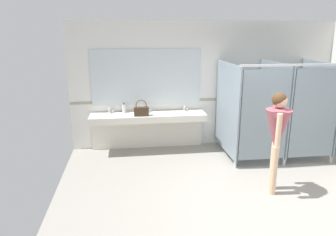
% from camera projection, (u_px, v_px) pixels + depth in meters
% --- Properties ---
extents(ground_plane, '(6.21, 5.80, 0.10)m').
position_uv_depth(ground_plane, '(251.00, 202.00, 4.96)').
color(ground_plane, gray).
extents(wall_back, '(6.21, 0.12, 2.76)m').
position_uv_depth(wall_back, '(211.00, 84.00, 7.11)').
color(wall_back, silver).
rests_on(wall_back, ground_plane).
extents(wall_back_tile_band, '(6.21, 0.01, 0.06)m').
position_uv_depth(wall_back_tile_band, '(211.00, 99.00, 7.14)').
color(wall_back_tile_band, '#9E937F').
rests_on(wall_back_tile_band, wall_back).
extents(vanity_counter, '(2.47, 0.54, 0.95)m').
position_uv_depth(vanity_counter, '(148.00, 123.00, 6.88)').
color(vanity_counter, silver).
rests_on(vanity_counter, ground_plane).
extents(mirror_panel, '(2.37, 0.02, 1.20)m').
position_uv_depth(mirror_panel, '(147.00, 77.00, 6.81)').
color(mirror_panel, silver).
rests_on(mirror_panel, wall_back).
extents(bathroom_stalls, '(2.06, 1.47, 1.98)m').
position_uv_depth(bathroom_stalls, '(278.00, 108.00, 6.38)').
color(bathroom_stalls, gray).
rests_on(bathroom_stalls, ground_plane).
extents(person_standing, '(0.52, 0.54, 1.65)m').
position_uv_depth(person_standing, '(277.00, 131.00, 4.93)').
color(person_standing, '#DBAD89').
rests_on(person_standing, ground_plane).
extents(handbag, '(0.30, 0.13, 0.34)m').
position_uv_depth(handbag, '(141.00, 111.00, 6.57)').
color(handbag, '#3F2D1E').
rests_on(handbag, vanity_counter).
extents(soap_dispenser, '(0.07, 0.07, 0.22)m').
position_uv_depth(soap_dispenser, '(124.00, 109.00, 6.81)').
color(soap_dispenser, white).
rests_on(soap_dispenser, vanity_counter).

